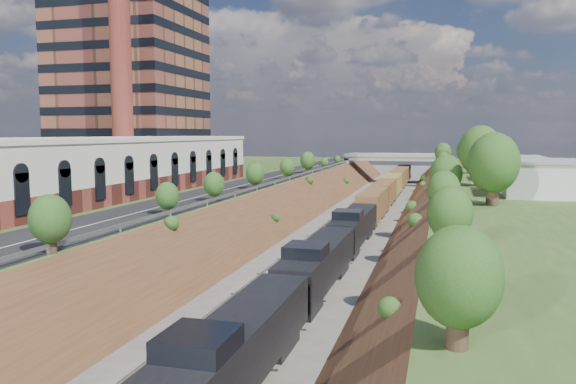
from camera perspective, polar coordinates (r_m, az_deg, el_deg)
name	(u,v)px	position (r m, az deg, el deg)	size (l,w,h in m)	color
platform_left	(155,195)	(93.51, -13.38, -0.30)	(44.00, 180.00, 5.00)	#3C5623
embankment_left	(285,216)	(85.50, -0.29, -2.41)	(7.07, 180.00, 7.07)	brown
embankment_right	(434,222)	(82.38, 14.63, -2.92)	(7.07, 180.00, 7.07)	brown
rail_left_track	(340,217)	(83.63, 5.27, -2.56)	(1.58, 180.00, 0.18)	gray
rail_right_track	(375,219)	(82.89, 8.81, -2.68)	(1.58, 180.00, 0.18)	gray
road	(257,182)	(86.23, -3.17, 1.04)	(8.00, 180.00, 0.10)	black
guardrail	(282,179)	(84.78, -0.59, 1.30)	(0.10, 171.00, 0.70)	#99999E
commercial_building	(101,166)	(71.68, -18.45, 2.50)	(14.30, 62.30, 7.00)	maroon
highrise_tower	(129,21)	(110.75, -15.87, 16.38)	(22.00, 22.00, 53.90)	brown
smokestack	(121,51)	(91.89, -16.65, 13.57)	(3.20, 3.20, 40.00)	maroon
overpass	(393,163)	(144.12, 10.67, 2.88)	(24.50, 8.30, 7.40)	gray
white_building_near	(541,179)	(74.54, 24.33, 1.24)	(9.00, 12.00, 4.00)	silver
white_building_far	(515,169)	(96.24, 22.03, 2.17)	(8.00, 10.00, 3.60)	silver
tree_right_large	(494,163)	(61.72, 20.17, 2.74)	(5.25, 5.25, 7.61)	#473323
tree_left_crest	(146,199)	(48.03, -14.26, -0.71)	(2.45, 2.45, 3.55)	#473323
freight_train	(378,199)	(85.96, 9.10, -0.74)	(2.92, 133.65, 4.55)	black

